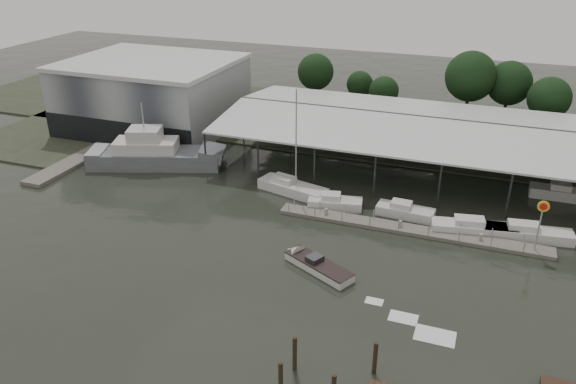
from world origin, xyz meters
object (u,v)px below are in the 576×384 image
(shell_fuel_sign, at_px, (541,217))
(grey_trawler, at_px, (156,155))
(speedboat_underway, at_px, (314,264))
(white_sailboat, at_px, (292,188))

(shell_fuel_sign, height_order, grey_trawler, grey_trawler)
(shell_fuel_sign, relative_size, speedboat_underway, 0.32)
(speedboat_underway, bearing_deg, shell_fuel_sign, -125.84)
(white_sailboat, bearing_deg, grey_trawler, -170.11)
(white_sailboat, height_order, speedboat_underway, white_sailboat)
(grey_trawler, distance_m, speedboat_underway, 31.47)
(grey_trawler, relative_size, speedboat_underway, 1.05)
(shell_fuel_sign, xyz_separation_m, speedboat_underway, (-19.19, -9.90, -3.53))
(grey_trawler, bearing_deg, speedboat_underway, -50.18)
(speedboat_underway, bearing_deg, white_sailboat, -35.88)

